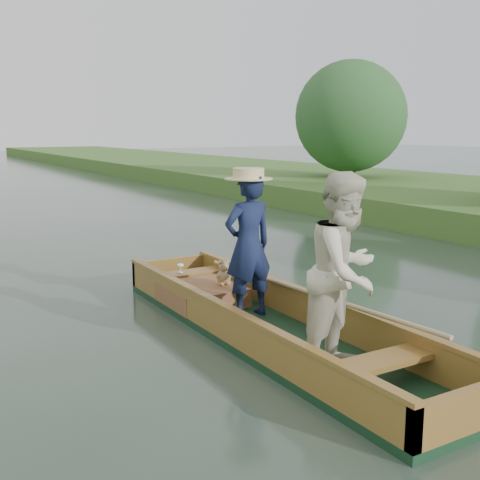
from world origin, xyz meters
TOP-DOWN VIEW (x-y plane):
  - ground at (0.00, 0.00)m, footprint 120.00×120.00m
  - trees_far at (0.47, 7.81)m, footprint 23.06×15.93m
  - punt at (0.02, -0.25)m, footprint 1.12×5.00m

SIDE VIEW (x-z plane):
  - ground at x=0.00m, z-range 0.00..0.00m
  - punt at x=0.02m, z-range -0.29..1.51m
  - trees_far at x=0.47m, z-range 0.20..4.66m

